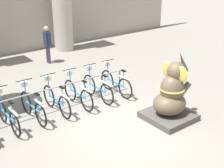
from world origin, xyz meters
TOP-DOWN VIEW (x-y plane):
  - ground_plane at (0.00, 0.00)m, footprint 60.00×60.00m
  - bike_rack at (-1.15, 1.95)m, footprint 5.06×0.05m
  - bicycle_1 at (-2.64, 1.80)m, footprint 0.48×1.67m
  - bicycle_2 at (-1.89, 1.86)m, footprint 0.48×1.67m
  - bicycle_3 at (-1.15, 1.87)m, footprint 0.48×1.67m
  - bicycle_4 at (-0.41, 1.86)m, footprint 0.48×1.67m
  - bicycle_5 at (0.34, 1.87)m, footprint 0.48×1.67m
  - bicycle_6 at (1.08, 1.87)m, footprint 0.48×1.67m
  - elephant_statue at (1.24, -0.47)m, footprint 1.27×1.27m
  - person_pedestrian at (0.76, 6.18)m, footprint 0.21×0.47m

SIDE VIEW (x-z plane):
  - ground_plane at x=0.00m, z-range 0.00..0.00m
  - bicycle_1 at x=-2.64m, z-range -0.12..0.96m
  - bicycle_2 at x=-1.89m, z-range -0.12..0.96m
  - bicycle_3 at x=-1.15m, z-range -0.12..0.96m
  - bicycle_4 at x=-0.41m, z-range -0.12..0.96m
  - bicycle_5 at x=0.34m, z-range -0.12..0.96m
  - bicycle_6 at x=1.08m, z-range -0.12..0.96m
  - bike_rack at x=-1.15m, z-range 0.25..1.02m
  - elephant_statue at x=1.24m, z-range -0.32..1.65m
  - person_pedestrian at x=0.76m, z-range 0.15..1.77m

